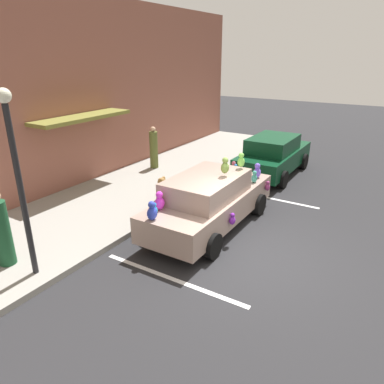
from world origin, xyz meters
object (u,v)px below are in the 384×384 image
Objects in this scene: plush_covered_car at (210,200)px; parked_sedan_behind at (273,155)px; street_lamp_post at (17,168)px; teddy_bear_on_sidewalk at (162,189)px; pedestrian_walking_past at (2,231)px; pedestrian_by_lamp at (154,149)px.

parked_sedan_behind is at bearing 1.32° from plush_covered_car.
street_lamp_post reaches higher than plush_covered_car.
parked_sedan_behind is 5.80× the size of teddy_bear_on_sidewalk.
parked_sedan_behind is 1.13× the size of street_lamp_post.
teddy_bear_on_sidewalk is 5.16m from street_lamp_post.
plush_covered_car is 4.85m from street_lamp_post.
parked_sedan_behind is 5.11m from teddy_bear_on_sidewalk.
street_lamp_post is (-4.09, 1.98, 1.69)m from plush_covered_car.
teddy_bear_on_sidewalk is at bearing 1.34° from street_lamp_post.
parked_sedan_behind is 9.79m from street_lamp_post.
teddy_bear_on_sidewalk is 0.43× the size of pedestrian_walking_past.
pedestrian_walking_past reaches higher than parked_sedan_behind.
pedestrian_by_lamp reaches higher than teddy_bear_on_sidewalk.
street_lamp_post is 2.20× the size of pedestrian_walking_past.
parked_sedan_behind is 2.58× the size of pedestrian_by_lamp.
pedestrian_by_lamp is (7.35, 2.41, -1.57)m from street_lamp_post.
pedestrian_walking_past is (-4.19, 2.81, 0.16)m from plush_covered_car.
teddy_bear_on_sidewalk is at bearing -8.51° from pedestrian_walking_past.
pedestrian_by_lamp is (-2.11, 4.26, 0.14)m from parked_sedan_behind.
plush_covered_car is at bearing -178.68° from parked_sedan_behind.
plush_covered_car reaches higher than pedestrian_walking_past.
street_lamp_post reaches higher than pedestrian_walking_past.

